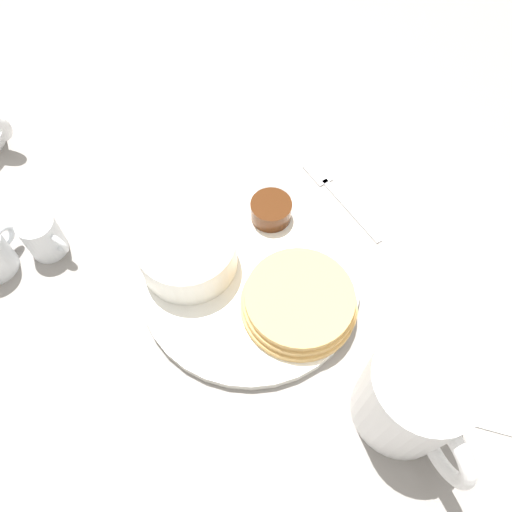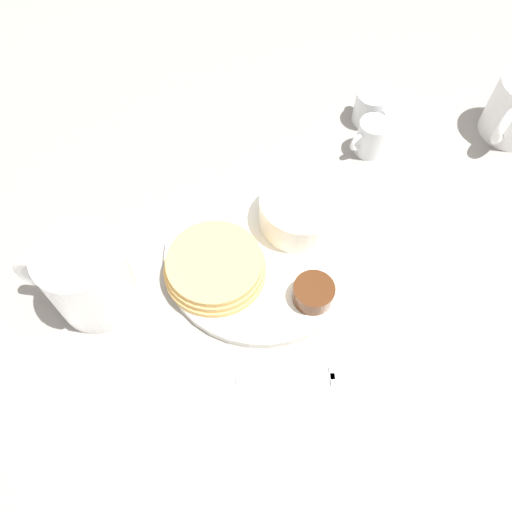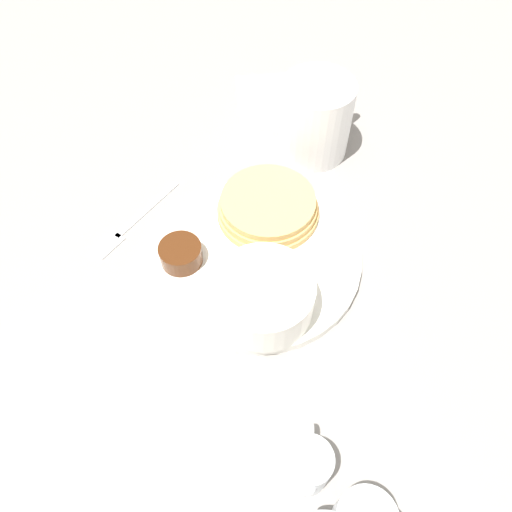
{
  "view_description": "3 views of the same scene",
  "coord_description": "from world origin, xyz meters",
  "px_view_note": "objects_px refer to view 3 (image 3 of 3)",
  "views": [
    {
      "loc": [
        -0.1,
        0.23,
        0.49
      ],
      "look_at": [
        -0.0,
        -0.01,
        0.04
      ],
      "focal_mm": 35.0,
      "sensor_mm": 36.0,
      "label": 1
    },
    {
      "loc": [
        -0.2,
        -0.24,
        0.53
      ],
      "look_at": [
        -0.01,
        -0.01,
        0.02
      ],
      "focal_mm": 35.0,
      "sensor_mm": 36.0,
      "label": 2
    },
    {
      "loc": [
        0.32,
        0.0,
        0.48
      ],
      "look_at": [
        0.01,
        -0.0,
        0.03
      ],
      "focal_mm": 35.0,
      "sensor_mm": 36.0,
      "label": 3
    }
  ],
  "objects_px": {
    "coffee_mug": "(317,118)",
    "plate": "(257,257)",
    "bowl": "(263,295)",
    "creamer_pitcher_near": "(307,465)",
    "fork": "(128,226)"
  },
  "relations": [
    {
      "from": "coffee_mug",
      "to": "creamer_pitcher_near",
      "type": "distance_m",
      "value": 0.42
    },
    {
      "from": "fork",
      "to": "coffee_mug",
      "type": "bearing_deg",
      "value": 120.73
    },
    {
      "from": "coffee_mug",
      "to": "fork",
      "type": "xyz_separation_m",
      "value": [
        0.14,
        -0.23,
        -0.05
      ]
    },
    {
      "from": "coffee_mug",
      "to": "fork",
      "type": "relative_size",
      "value": 0.9
    },
    {
      "from": "plate",
      "to": "fork",
      "type": "bearing_deg",
      "value": -106.98
    },
    {
      "from": "bowl",
      "to": "coffee_mug",
      "type": "height_order",
      "value": "coffee_mug"
    },
    {
      "from": "bowl",
      "to": "coffee_mug",
      "type": "bearing_deg",
      "value": 164.64
    },
    {
      "from": "bowl",
      "to": "creamer_pitcher_near",
      "type": "xyz_separation_m",
      "value": [
        0.16,
        0.04,
        -0.01
      ]
    },
    {
      "from": "coffee_mug",
      "to": "plate",
      "type": "bearing_deg",
      "value": -22.42
    },
    {
      "from": "bowl",
      "to": "plate",
      "type": "bearing_deg",
      "value": -174.36
    },
    {
      "from": "bowl",
      "to": "creamer_pitcher_near",
      "type": "bearing_deg",
      "value": 12.91
    },
    {
      "from": "coffee_mug",
      "to": "fork",
      "type": "distance_m",
      "value": 0.27
    },
    {
      "from": "plate",
      "to": "bowl",
      "type": "bearing_deg",
      "value": 5.64
    },
    {
      "from": "fork",
      "to": "plate",
      "type": "bearing_deg",
      "value": 73.02
    },
    {
      "from": "bowl",
      "to": "creamer_pitcher_near",
      "type": "height_order",
      "value": "bowl"
    }
  ]
}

